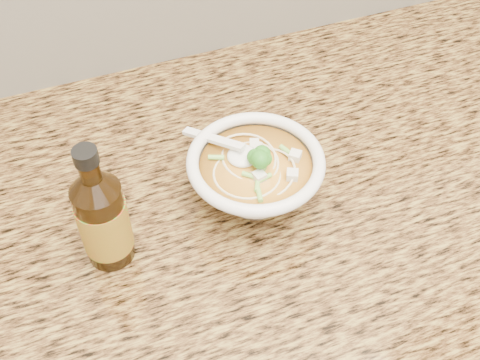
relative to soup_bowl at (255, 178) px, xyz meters
name	(u,v)px	position (x,y,z in m)	size (l,w,h in m)	color
cabinet	(303,337)	(0.11, 0.01, -0.51)	(4.00, 0.65, 0.86)	#371B10
counter_slab	(330,182)	(0.11, 0.01, -0.06)	(4.00, 0.68, 0.04)	olive
soup_bowl	(255,178)	(0.00, 0.00, 0.00)	(0.17, 0.17, 0.09)	white
hot_sauce_bottle	(103,219)	(-0.19, -0.02, 0.03)	(0.06, 0.06, 0.17)	#321C06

